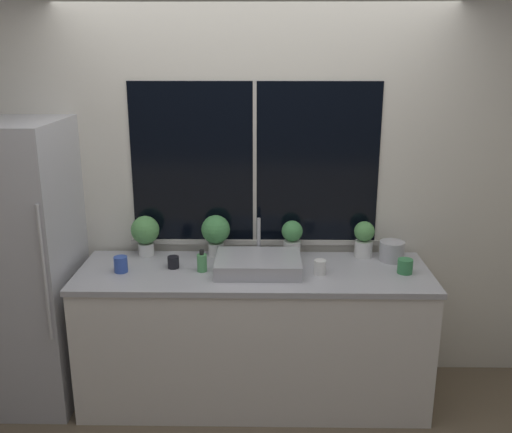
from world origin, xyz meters
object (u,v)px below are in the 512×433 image
potted_plant_far_left (145,232)px  kettle (392,250)px  potted_plant_center_right (292,237)px  refrigerator (23,265)px  mug_green (405,266)px  mug_black (173,262)px  mug_white (320,267)px  potted_plant_center_left (216,232)px  potted_plant_far_right (364,238)px  soap_bottle (202,262)px  sink (258,263)px  mug_blue (121,264)px

potted_plant_far_left → kettle: bearing=-2.7°
potted_plant_far_left → potted_plant_center_right: (0.97, 0.00, -0.03)m
refrigerator → mug_green: 2.39m
refrigerator → potted_plant_far_left: size_ratio=6.72×
refrigerator → potted_plant_center_right: 1.72m
mug_black → potted_plant_center_right: bearing=16.8°
potted_plant_far_left → mug_black: size_ratio=3.59×
mug_white → mug_green: (0.53, 0.03, -0.00)m
potted_plant_center_left → mug_white: bearing=-25.8°
potted_plant_center_left → potted_plant_far_right: 0.98m
potted_plant_far_right → potted_plant_center_right: bearing=180.0°
potted_plant_center_left → soap_bottle: (-0.06, -0.28, -0.11)m
sink → soap_bottle: 0.35m
sink → potted_plant_far_left: sink is taller
potted_plant_far_right → soap_bottle: (-1.04, -0.28, -0.07)m
sink → mug_green: 0.90m
mug_blue → mug_green: (1.75, 0.01, -0.00)m
potted_plant_far_right → sink: bearing=-159.3°
soap_bottle → mug_white: bearing=-3.1°
refrigerator → soap_bottle: (1.13, -0.04, 0.04)m
potted_plant_center_right → potted_plant_far_right: size_ratio=1.01×
potted_plant_center_right → mug_blue: (-1.07, -0.30, -0.08)m
potted_plant_far_right → soap_bottle: size_ratio=1.72×
refrigerator → potted_plant_far_right: size_ratio=7.54×
potted_plant_far_left → mug_green: bearing=-10.0°
soap_bottle → mug_white: soap_bottle is taller
sink → mug_blue: 0.85m
kettle → potted_plant_center_left: bearing=176.3°
potted_plant_center_right → potted_plant_far_right: potted_plant_center_right is taller
potted_plant_far_left → potted_plant_far_right: (1.45, 0.00, -0.03)m
potted_plant_center_left → potted_plant_far_right: size_ratio=1.15×
soap_bottle → potted_plant_far_left: bearing=145.1°
refrigerator → kettle: bearing=4.0°
potted_plant_center_left → mug_black: (-0.25, -0.23, -0.13)m
potted_plant_center_right → soap_bottle: size_ratio=1.74×
mug_green → refrigerator: bearing=178.7°
potted_plant_center_left → mug_white: 0.75m
refrigerator → potted_plant_center_left: (1.20, 0.24, 0.15)m
sink → mug_white: bearing=-8.6°
potted_plant_far_left → mug_black: 0.34m
potted_plant_far_left → mug_white: 1.18m
refrigerator → potted_plant_center_left: 1.23m
potted_plant_far_left → potted_plant_far_right: size_ratio=1.12×
soap_bottle → kettle: size_ratio=0.87×
soap_bottle → kettle: bearing=9.6°
sink → potted_plant_center_left: (-0.28, 0.26, 0.12)m
soap_bottle → mug_blue: bearing=-177.7°
mug_black → potted_plant_center_left: bearing=42.2°
mug_blue → potted_plant_center_right: bearing=15.7°
potted_plant_center_left → potted_plant_far_left: bearing=-180.0°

